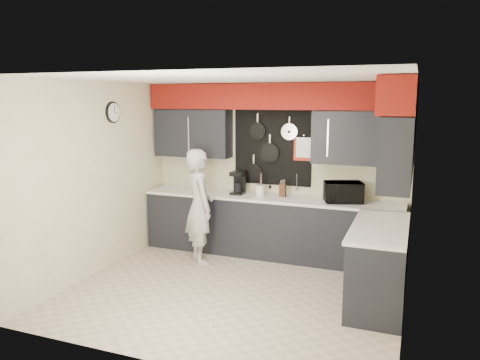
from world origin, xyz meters
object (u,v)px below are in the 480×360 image
at_px(knife_block, 283,190).
at_px(utensil_crock, 260,190).
at_px(microwave, 343,192).
at_px(person, 199,206).
at_px(coffee_maker, 239,182).

distance_m(knife_block, utensil_crock, 0.34).
xyz_separation_m(microwave, utensil_crock, (-1.24, 0.01, -0.06)).
distance_m(microwave, knife_block, 0.91).
distance_m(microwave, person, 2.06).
height_order(utensil_crock, coffee_maker, coffee_maker).
relative_size(utensil_crock, coffee_maker, 0.46).
xyz_separation_m(knife_block, coffee_maker, (-0.70, -0.03, 0.08)).
relative_size(knife_block, coffee_maker, 0.57).
bearing_deg(microwave, coffee_maker, 159.10).
bearing_deg(knife_block, microwave, -5.60).
bearing_deg(microwave, person, 178.45).
xyz_separation_m(knife_block, person, (-1.04, -0.70, -0.19)).
relative_size(microwave, coffee_maker, 1.48).
xyz_separation_m(knife_block, utensil_crock, (-0.34, -0.05, -0.02)).
distance_m(knife_block, person, 1.27).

